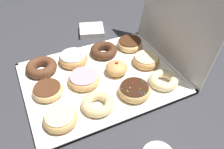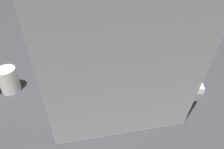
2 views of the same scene
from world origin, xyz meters
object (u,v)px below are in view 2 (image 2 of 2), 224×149
object	(u,v)px
coffee_mug	(7,80)
chocolate_cake_ring_donut_6	(142,82)
sprinkle_donut_3	(132,64)
napkin_stack	(187,82)
cruller_donut_5	(76,71)
cruller_donut_11	(81,112)
glazed_ring_donut_2	(72,57)
chocolate_frosted_donut_1	(100,54)
glazed_ring_donut_10	(116,108)
sprinkle_donut_8	(78,90)
jelly_filled_donut_7	(111,84)
donut_box	(107,81)
chocolate_frosted_donut_9	(151,102)
chocolate_cake_ring_donut_0	(126,52)
pink_frosted_donut_4	(105,68)

from	to	relation	value
coffee_mug	chocolate_cake_ring_donut_6	bearing A→B (deg)	170.15
sprinkle_donut_3	napkin_stack	bearing A→B (deg)	141.69
cruller_donut_5	cruller_donut_11	world-z (taller)	same
glazed_ring_donut_2	cruller_donut_5	bearing A→B (deg)	93.37
glazed_ring_donut_2	chocolate_frosted_donut_1	bearing A→B (deg)	-177.50
chocolate_frosted_donut_1	chocolate_cake_ring_donut_6	size ratio (longest dim) A/B	0.93
glazed_ring_donut_2	glazed_ring_donut_10	distance (m)	0.42
cruller_donut_5	sprinkle_donut_8	distance (m)	0.14
jelly_filled_donut_7	donut_box	bearing A→B (deg)	-86.40
donut_box	coffee_mug	size ratio (longest dim) A/B	5.47
donut_box	jelly_filled_donut_7	xyz separation A→B (m)	(-0.00, 0.07, 0.03)
glazed_ring_donut_2	napkin_stack	world-z (taller)	glazed_ring_donut_2
glazed_ring_donut_2	chocolate_frosted_donut_9	world-z (taller)	same
chocolate_frosted_donut_1	sprinkle_donut_8	bearing A→B (deg)	64.65
glazed_ring_donut_2	jelly_filled_donut_7	size ratio (longest dim) A/B	1.26
glazed_ring_donut_2	napkin_stack	bearing A→B (deg)	148.54
cruller_donut_5	cruller_donut_11	size ratio (longest dim) A/B	1.03
chocolate_frosted_donut_1	sprinkle_donut_3	bearing A→B (deg)	134.41
chocolate_frosted_donut_1	jelly_filled_donut_7	distance (m)	0.27
chocolate_frosted_donut_1	chocolate_frosted_donut_9	bearing A→B (deg)	108.43
chocolate_cake_ring_donut_0	chocolate_frosted_donut_1	xyz separation A→B (m)	(0.14, -0.01, -0.00)
chocolate_frosted_donut_1	glazed_ring_donut_2	world-z (taller)	glazed_ring_donut_2
chocolate_frosted_donut_9	sprinkle_donut_3	bearing A→B (deg)	-90.31
donut_box	sprinkle_donut_8	distance (m)	0.15
coffee_mug	glazed_ring_donut_2	bearing A→B (deg)	-147.27
cruller_donut_11	chocolate_cake_ring_donut_6	bearing A→B (deg)	-154.77
jelly_filled_donut_7	cruller_donut_5	bearing A→B (deg)	-44.52
chocolate_cake_ring_donut_6	glazed_ring_donut_10	distance (m)	0.19
pink_frosted_donut_4	chocolate_cake_ring_donut_6	size ratio (longest dim) A/B	1.03
napkin_stack	chocolate_frosted_donut_1	bearing A→B (deg)	-41.43
pink_frosted_donut_4	coffee_mug	world-z (taller)	coffee_mug
donut_box	cruller_donut_5	size ratio (longest dim) A/B	5.17
glazed_ring_donut_10	chocolate_cake_ring_donut_6	bearing A→B (deg)	-137.11
sprinkle_donut_3	coffee_mug	xyz separation A→B (m)	(0.54, 0.04, 0.02)
chocolate_frosted_donut_9	cruller_donut_5	bearing A→B (deg)	-45.02
cruller_donut_5	donut_box	bearing A→B (deg)	152.66
donut_box	glazed_ring_donut_2	distance (m)	0.24
donut_box	chocolate_frosted_donut_1	xyz separation A→B (m)	(0.00, -0.20, 0.02)
sprinkle_donut_8	cruller_donut_11	xyz separation A→B (m)	(-0.00, 0.12, -0.00)
coffee_mug	donut_box	bearing A→B (deg)	176.70
cruller_donut_11	glazed_ring_donut_2	bearing A→B (deg)	-88.49
chocolate_cake_ring_donut_0	chocolate_frosted_donut_1	world-z (taller)	chocolate_cake_ring_donut_0
donut_box	napkin_stack	size ratio (longest dim) A/B	4.95
pink_frosted_donut_4	chocolate_frosted_donut_9	distance (m)	0.30
glazed_ring_donut_2	glazed_ring_donut_10	world-z (taller)	same
chocolate_cake_ring_donut_6	glazed_ring_donut_10	xyz separation A→B (m)	(0.14, 0.13, 0.00)
chocolate_frosted_donut_1	cruller_donut_11	size ratio (longest dim) A/B	1.00
jelly_filled_donut_7	glazed_ring_donut_2	bearing A→B (deg)	-61.40
chocolate_cake_ring_donut_0	sprinkle_donut_8	world-z (taller)	sprinkle_donut_8
donut_box	glazed_ring_donut_10	bearing A→B (deg)	89.25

